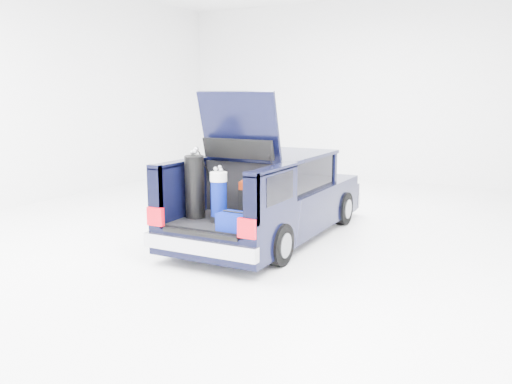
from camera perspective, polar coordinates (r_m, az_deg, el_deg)
The scene contains 6 objects.
ground at distance 9.36m, azimuth 1.43°, elevation -4.75°, with size 14.00×14.00×0.00m, color white.
car at distance 9.30m, azimuth 1.74°, elevation -0.59°, with size 1.87×4.65×2.47m.
red_suitcase at distance 8.12m, azimuth -0.48°, elevation -0.78°, with size 0.39×0.30×0.57m.
black_golf_bag at distance 8.08m, azimuth -6.45°, elevation 0.57°, with size 0.40×0.42×1.05m.
blue_golf_bag at distance 7.79m, azimuth -3.93°, elevation -0.49°, with size 0.31×0.31×0.83m.
blue_duffel at distance 7.35m, azimuth -1.98°, elevation -3.15°, with size 0.51×0.34×0.26m.
Camera 1 is at (3.99, -8.11, 2.43)m, focal length 38.00 mm.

